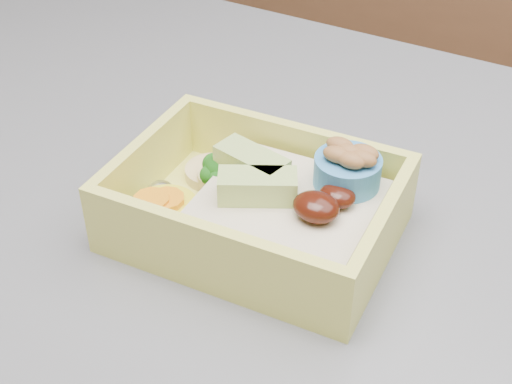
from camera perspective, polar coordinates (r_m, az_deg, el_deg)
The scene contains 1 object.
bento_box at distance 0.46m, azimuth 0.73°, elevation -1.20°, with size 0.19×0.14×0.07m.
Camera 1 is at (0.17, -0.32, 1.23)m, focal length 50.00 mm.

